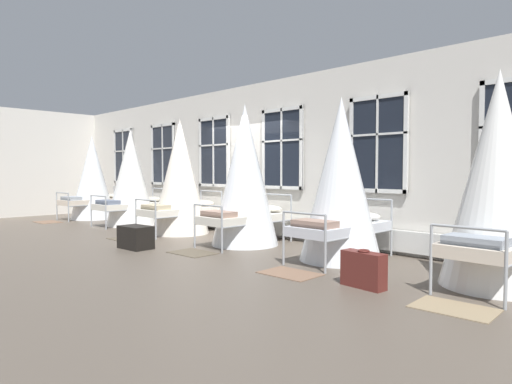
# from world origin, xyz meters

# --- Properties ---
(ground) EXTENTS (28.98, 28.98, 0.00)m
(ground) POSITION_xyz_m (0.00, 0.00, 0.00)
(ground) COLOR brown
(back_wall_with_windows) EXTENTS (15.49, 0.10, 3.39)m
(back_wall_with_windows) POSITION_xyz_m (0.00, 1.12, 1.69)
(back_wall_with_windows) COLOR silver
(back_wall_with_windows) RESTS_ON ground
(window_bank) EXTENTS (12.26, 0.10, 2.69)m
(window_bank) POSITION_xyz_m (0.00, 1.00, 1.02)
(window_bank) COLOR black
(window_bank) RESTS_ON ground
(cot_first) EXTENTS (1.31, 1.89, 2.50)m
(cot_first) POSITION_xyz_m (-5.59, -0.01, 1.21)
(cot_first) COLOR #9EA3A8
(cot_first) RESTS_ON ground
(cot_second) EXTENTS (1.31, 1.88, 2.55)m
(cot_second) POSITION_xyz_m (-3.30, -0.03, 1.23)
(cot_second) COLOR #9EA3A8
(cot_second) RESTS_ON ground
(cot_third) EXTENTS (1.31, 1.88, 2.63)m
(cot_third) POSITION_xyz_m (-1.08, -0.03, 1.27)
(cot_third) COLOR #9EA3A8
(cot_third) RESTS_ON ground
(cot_fourth) EXTENTS (1.31, 1.88, 2.72)m
(cot_fourth) POSITION_xyz_m (1.11, -0.07, 1.31)
(cot_fourth) COLOR #9EA3A8
(cot_fourth) RESTS_ON ground
(cot_fifth) EXTENTS (1.31, 1.89, 2.60)m
(cot_fifth) POSITION_xyz_m (3.29, -0.05, 1.26)
(cot_fifth) COLOR #9EA3A8
(cot_fifth) RESTS_ON ground
(cot_sixth) EXTENTS (1.31, 1.89, 2.67)m
(cot_sixth) POSITION_xyz_m (5.59, -0.09, 1.29)
(cot_sixth) COLOR #9EA3A8
(cot_sixth) RESTS_ON ground
(rug_first) EXTENTS (0.81, 0.57, 0.01)m
(rug_first) POSITION_xyz_m (-5.57, -1.35, 0.01)
(rug_first) COLOR brown
(rug_first) RESTS_ON ground
(rug_third) EXTENTS (0.81, 0.58, 0.01)m
(rug_third) POSITION_xyz_m (-1.11, -1.35, 0.01)
(rug_third) COLOR brown
(rug_third) RESTS_ON ground
(rug_fourth) EXTENTS (0.82, 0.58, 0.01)m
(rug_fourth) POSITION_xyz_m (1.11, -1.35, 0.01)
(rug_fourth) COLOR brown
(rug_fourth) RESTS_ON ground
(rug_fifth) EXTENTS (0.81, 0.58, 0.01)m
(rug_fifth) POSITION_xyz_m (3.34, -1.35, 0.01)
(rug_fifth) COLOR brown
(rug_fifth) RESTS_ON ground
(rug_sixth) EXTENTS (0.82, 0.59, 0.01)m
(rug_sixth) POSITION_xyz_m (5.57, -1.35, 0.01)
(rug_sixth) COLOR #8E7A5B
(rug_sixth) RESTS_ON ground
(suitcase_dark) EXTENTS (0.58, 0.26, 0.47)m
(suitcase_dark) POSITION_xyz_m (4.45, -1.26, 0.22)
(suitcase_dark) COLOR #5B231E
(suitcase_dark) RESTS_ON ground
(travel_trunk) EXTENTS (0.66, 0.43, 0.42)m
(travel_trunk) POSITION_xyz_m (0.00, -1.81, 0.21)
(travel_trunk) COLOR black
(travel_trunk) RESTS_ON ground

